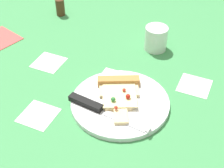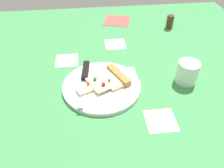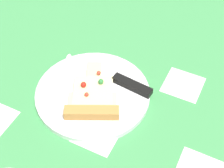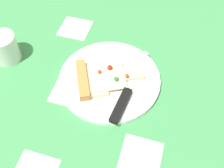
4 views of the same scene
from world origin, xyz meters
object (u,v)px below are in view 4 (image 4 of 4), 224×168
Objects in this scene: knife at (128,92)px; plate at (109,80)px; pizza_slice at (100,78)px; drinking_glass at (4,48)px.

plate is at bearing 158.21° from knife.
pizza_slice reaches higher than knife.
pizza_slice is 2.38× the size of drinking_glass.
plate is 1.12× the size of knife.
drinking_glass is at bearing -118.45° from pizza_slice.
knife is at bearing 50.27° from pizza_slice.
plate is 2.97cm from pizza_slice.
knife is at bearing -118.26° from plate.
pizza_slice is 27.94cm from drinking_glass.
knife is (-1.98, -8.07, -0.19)cm from pizza_slice.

